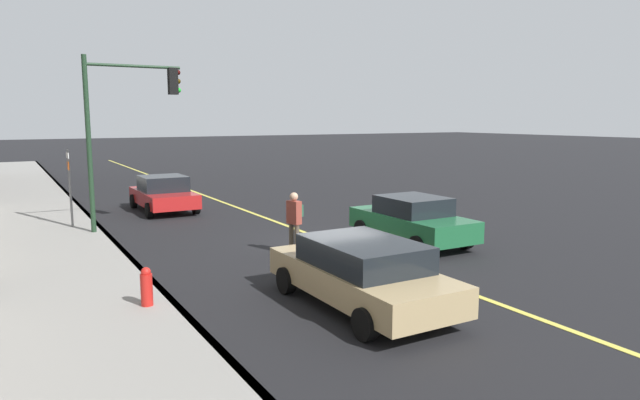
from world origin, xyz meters
The scene contains 11 objects.
ground centered at (0.00, 0.00, 0.00)m, with size 200.00×200.00×0.00m, color black.
sidewalk_slab centered at (0.00, 7.70, 0.07)m, with size 80.00×3.51×0.15m, color gray.
curb_edge centered at (0.00, 6.02, 0.07)m, with size 80.00×0.16×0.15m, color slate.
lane_stripe_center centered at (0.00, 0.00, 0.01)m, with size 80.00×0.16×0.01m, color #D8CC4C.
car_red centered at (8.84, 3.00, 0.74)m, with size 4.31×2.10×1.48m.
car_green centered at (-1.23, -2.10, 0.75)m, with size 4.27×2.04×1.48m.
car_tan centered at (-5.40, 2.61, 0.75)m, with size 4.72×2.11×1.42m.
pedestrian_with_backpack centered at (-0.66, 1.70, 1.06)m, with size 0.47×0.44×1.79m.
traffic_light_mast centered at (4.83, 5.20, 3.98)m, with size 0.28×3.16×5.88m.
street_sign_post centered at (6.22, 6.84, 1.66)m, with size 0.60×0.08×2.82m.
fire_hydrant centered at (-3.55, 6.54, 0.47)m, with size 0.24×0.24×0.94m.
Camera 1 is at (-14.73, 8.95, 3.89)m, focal length 31.61 mm.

